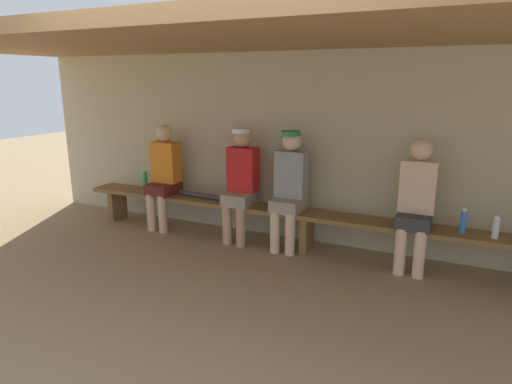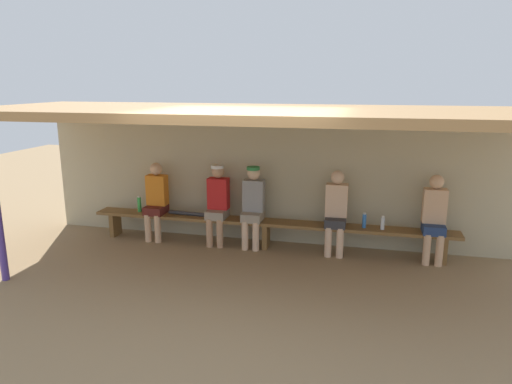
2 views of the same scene
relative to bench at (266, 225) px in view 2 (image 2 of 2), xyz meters
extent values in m
plane|color=#937754|center=(0.00, -1.55, -0.39)|extent=(24.00, 24.00, 0.00)
cube|color=#B7AD8C|center=(0.00, 0.45, 0.71)|extent=(8.00, 0.20, 2.20)
cube|color=#9E7547|center=(0.00, -0.85, 1.87)|extent=(8.00, 2.80, 0.12)
cube|color=brown|center=(0.00, 0.00, 0.05)|extent=(6.00, 0.36, 0.05)
cube|color=brown|center=(-2.75, 0.00, -0.18)|extent=(0.08, 0.29, 0.41)
cube|color=brown|center=(0.00, 0.00, -0.18)|extent=(0.08, 0.29, 0.41)
cube|color=brown|center=(2.75, 0.00, -0.18)|extent=(0.08, 0.29, 0.41)
cube|color=gray|center=(-0.22, -0.02, 0.14)|extent=(0.32, 0.40, 0.14)
cylinder|color=beige|center=(-0.31, -0.18, -0.15)|extent=(0.11, 0.11, 0.48)
cylinder|color=beige|center=(-0.13, -0.18, -0.15)|extent=(0.11, 0.11, 0.48)
cube|color=gray|center=(-0.22, 0.06, 0.47)|extent=(0.34, 0.20, 0.52)
sphere|color=beige|center=(-0.22, 0.06, 0.84)|extent=(0.21, 0.21, 0.21)
cylinder|color=#2D8442|center=(-0.22, 0.02, 0.93)|extent=(0.21, 0.21, 0.05)
cube|color=navy|center=(2.58, -0.02, 0.14)|extent=(0.32, 0.40, 0.14)
cylinder|color=#DBAD84|center=(2.49, -0.18, -0.15)|extent=(0.11, 0.11, 0.48)
cylinder|color=#DBAD84|center=(2.67, -0.18, -0.15)|extent=(0.11, 0.11, 0.48)
cube|color=#DBAD84|center=(2.58, 0.06, 0.47)|extent=(0.34, 0.20, 0.52)
sphere|color=#DBAD84|center=(2.58, 0.06, 0.84)|extent=(0.21, 0.21, 0.21)
cube|color=#333338|center=(1.12, -0.02, 0.14)|extent=(0.32, 0.40, 0.14)
cylinder|color=beige|center=(1.03, -0.18, -0.15)|extent=(0.11, 0.11, 0.48)
cylinder|color=beige|center=(1.21, -0.18, -0.15)|extent=(0.11, 0.11, 0.48)
cube|color=beige|center=(1.12, 0.06, 0.47)|extent=(0.34, 0.20, 0.52)
sphere|color=beige|center=(1.12, 0.06, 0.84)|extent=(0.21, 0.21, 0.21)
cube|color=#591E19|center=(-1.94, -0.02, 0.14)|extent=(0.32, 0.40, 0.14)
cylinder|color=#DBAD84|center=(-2.03, -0.18, -0.15)|extent=(0.11, 0.11, 0.48)
cylinder|color=#DBAD84|center=(-1.85, -0.18, -0.15)|extent=(0.11, 0.11, 0.48)
cube|color=orange|center=(-1.94, 0.06, 0.47)|extent=(0.34, 0.20, 0.52)
sphere|color=#DBAD84|center=(-1.94, 0.06, 0.84)|extent=(0.21, 0.21, 0.21)
cube|color=gray|center=(-0.83, -0.02, 0.14)|extent=(0.32, 0.40, 0.14)
cylinder|color=tan|center=(-0.92, -0.18, -0.15)|extent=(0.11, 0.11, 0.48)
cylinder|color=tan|center=(-0.74, -0.18, -0.15)|extent=(0.11, 0.11, 0.48)
cube|color=red|center=(-0.83, 0.06, 0.47)|extent=(0.34, 0.20, 0.52)
sphere|color=tan|center=(-0.83, 0.06, 0.84)|extent=(0.21, 0.21, 0.21)
cylinder|color=white|center=(-0.83, 0.02, 0.93)|extent=(0.21, 0.21, 0.05)
cylinder|color=blue|center=(1.56, 0.00, 0.18)|extent=(0.06, 0.06, 0.22)
cylinder|color=white|center=(1.56, 0.00, 0.30)|extent=(0.04, 0.04, 0.02)
cylinder|color=silver|center=(1.84, -0.03, 0.17)|extent=(0.06, 0.06, 0.19)
cylinder|color=white|center=(1.84, -0.03, 0.28)|extent=(0.04, 0.04, 0.02)
cylinder|color=green|center=(-2.27, 0.03, 0.20)|extent=(0.06, 0.06, 0.26)
cylinder|color=white|center=(-2.27, 0.03, 0.34)|extent=(0.05, 0.05, 0.02)
cylinder|color=#333338|center=(-1.29, 0.00, 0.11)|extent=(0.86, 0.13, 0.07)
camera|label=1|loc=(1.50, -4.47, 1.50)|focal=31.03mm
camera|label=2|loc=(1.52, -7.11, 2.29)|focal=32.56mm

